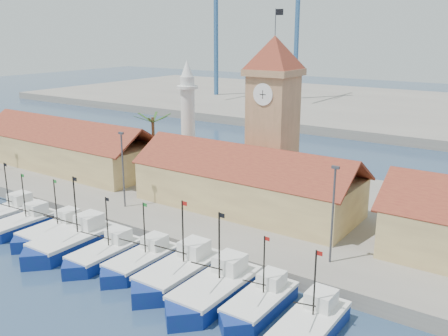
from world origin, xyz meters
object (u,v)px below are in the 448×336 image
Objects in this scene: clock_tower at (273,113)px; boat_0 at (3,215)px; boat_5 at (140,263)px; minaret at (188,117)px.

boat_0 is at bearing -135.11° from clock_tower.
boat_0 reaches higher than boat_5.
clock_tower is 1.39× the size of minaret.
boat_5 is 25.41m from clock_tower.
minaret reaches higher than boat_5.
clock_tower is at bearing 86.82° from boat_5.
boat_5 is 0.55× the size of minaret.
clock_tower is at bearing -7.61° from minaret.
boat_5 is (21.78, 0.21, -0.06)m from boat_0.
boat_5 is 29.71m from minaret.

